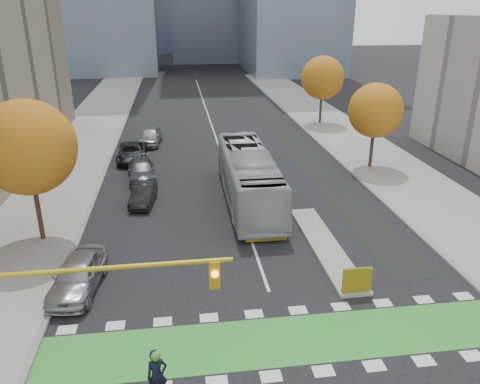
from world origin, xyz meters
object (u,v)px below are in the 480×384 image
object	(u,v)px
parked_car_c	(141,170)
bus	(249,177)
traffic_signal_west	(59,301)
hazard_board	(357,280)
tree_east_far	(323,78)
tree_west	(28,148)
parked_car_a	(78,275)
parked_car_e	(150,136)
parked_car_b	(143,194)
tree_east_near	(376,111)
parked_car_d	(132,152)

from	to	relation	value
parked_car_c	bus	bearing A→B (deg)	-42.02
traffic_signal_west	parked_car_c	world-z (taller)	traffic_signal_west
hazard_board	tree_east_far	distance (m)	35.13
tree_west	parked_car_c	distance (m)	12.11
parked_car_a	parked_car_e	world-z (taller)	parked_car_a
parked_car_a	bus	bearing A→B (deg)	52.03
bus	traffic_signal_west	bearing A→B (deg)	-116.91
traffic_signal_west	bus	xyz separation A→B (m)	(8.67, 16.72, -2.21)
hazard_board	tree_west	distance (m)	18.44
parked_car_b	tree_east_near	bearing A→B (deg)	22.42
parked_car_a	parked_car_b	xyz separation A→B (m)	(2.50, 10.37, -0.17)
hazard_board	tree_east_far	world-z (taller)	tree_east_far
parked_car_e	tree_west	bearing A→B (deg)	-99.54
parked_car_e	parked_car_c	bearing A→B (deg)	-86.11
tree_west	traffic_signal_west	size ratio (longest dim) A/B	0.96
traffic_signal_west	parked_car_b	distance (m)	17.73
tree_east_far	parked_car_a	xyz separation A→B (m)	(-21.50, -31.54, -4.41)
tree_east_far	parked_car_b	size ratio (longest dim) A/B	1.91
bus	tree_west	bearing A→B (deg)	-161.23
traffic_signal_west	parked_car_d	size ratio (longest dim) A/B	1.60
hazard_board	tree_west	bearing A→B (deg)	154.01
parked_car_d	hazard_board	bearing A→B (deg)	-63.47
hazard_board	parked_car_c	distance (m)	20.73
parked_car_b	parked_car_d	world-z (taller)	parked_car_d
tree_east_near	tree_west	bearing A→B (deg)	-157.38
traffic_signal_west	tree_west	bearing A→B (deg)	108.02
parked_car_c	traffic_signal_west	bearing A→B (deg)	-98.29
tree_east_near	parked_car_b	xyz separation A→B (m)	(-18.50, -5.17, -4.20)
tree_east_near	parked_car_b	world-z (taller)	tree_east_near
tree_west	parked_car_e	distance (m)	21.27
parked_car_b	parked_car_d	xyz separation A→B (m)	(-1.51, 10.00, 0.08)
hazard_board	bus	distance (m)	12.48
traffic_signal_west	parked_car_b	world-z (taller)	traffic_signal_west
parked_car_b	bus	bearing A→B (deg)	1.88
tree_east_near	bus	distance (m)	13.02
bus	parked_car_b	size ratio (longest dim) A/B	3.28
traffic_signal_west	parked_car_e	bearing A→B (deg)	87.64
parked_car_d	tree_east_far	bearing A→B (deg)	27.15
hazard_board	traffic_signal_west	bearing A→B (deg)	-158.45
parked_car_c	hazard_board	bearing A→B (deg)	-63.92
tree_west	parked_car_d	world-z (taller)	tree_west
parked_car_a	parked_car_e	xyz separation A→B (m)	(2.41, 25.54, -0.00)
parked_car_c	parked_car_d	size ratio (longest dim) A/B	0.94
traffic_signal_west	parked_car_d	distance (m)	27.54
tree_west	parked_car_e	size ratio (longest dim) A/B	1.70
tree_west	traffic_signal_west	world-z (taller)	tree_west
tree_east_far	parked_car_e	world-z (taller)	tree_east_far
parked_car_b	parked_car_e	size ratio (longest dim) A/B	0.83
parked_car_b	hazard_board	bearing A→B (deg)	-43.45
traffic_signal_west	parked_car_e	size ratio (longest dim) A/B	1.76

